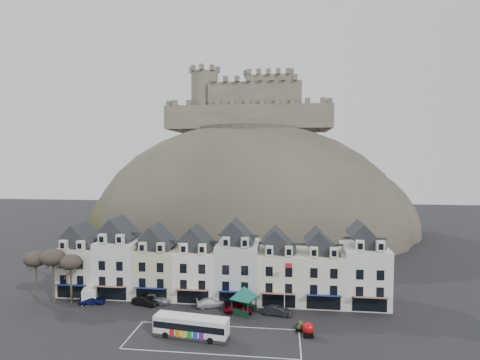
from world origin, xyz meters
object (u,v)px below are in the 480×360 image
object	(u,v)px
car_white	(211,303)
red_buoy	(308,329)
white_van	(91,293)
car_maroon	(239,308)
car_black	(145,301)
car_charcoal	(277,311)
car_navy	(92,300)
bus_shelter	(244,292)
car_silver	(155,298)
flagpole	(285,284)
bus	(191,326)

from	to	relation	value
car_white	red_buoy	bearing A→B (deg)	-139.56
white_van	car_maroon	world-z (taller)	white_van
red_buoy	car_black	world-z (taller)	red_buoy
red_buoy	car_maroon	xyz separation A→B (m)	(-9.91, 6.19, -0.22)
car_charcoal	car_navy	bearing A→B (deg)	97.82
car_navy	car_white	size ratio (longest dim) A/B	0.85
car_charcoal	white_van	bearing A→B (deg)	94.66
bus_shelter	car_silver	size ratio (longest dim) A/B	1.17
car_silver	car_charcoal	xyz separation A→B (m)	(19.60, -2.50, -0.04)
red_buoy	car_white	distance (m)	16.68
flagpole	car_silver	world-z (taller)	flagpole
car_black	white_van	bearing A→B (deg)	97.42
flagpole	car_white	world-z (taller)	flagpole
car_black	car_white	xyz separation A→B (m)	(10.40, 0.64, -0.04)
car_silver	red_buoy	bearing A→B (deg)	-106.20
car_silver	car_white	bearing A→B (deg)	-89.40
bus_shelter	car_white	size ratio (longest dim) A/B	1.33
flagpole	car_black	size ratio (longest dim) A/B	1.86
bus_shelter	car_black	size ratio (longest dim) A/B	1.42
red_buoy	white_van	world-z (taller)	white_van
bus	red_buoy	bearing A→B (deg)	14.81
bus	red_buoy	size ratio (longest dim) A/B	5.35
car_charcoal	bus	bearing A→B (deg)	135.90
car_black	car_maroon	size ratio (longest dim) A/B	0.99
bus	car_black	size ratio (longest dim) A/B	2.34
car_silver	car_black	bearing A→B (deg)	138.04
car_maroon	car_navy	bearing A→B (deg)	84.95
car_black	car_silver	xyz separation A→B (m)	(1.20, 1.17, 0.02)
bus	car_black	world-z (taller)	bus
car_silver	car_maroon	xyz separation A→B (m)	(13.83, -2.50, 0.01)
bus_shelter	white_van	bearing A→B (deg)	-163.24
red_buoy	white_van	distance (m)	35.72
car_white	car_charcoal	world-z (taller)	car_charcoal
bus_shelter	car_maroon	size ratio (longest dim) A/B	1.40
bus	car_white	xyz separation A→B (m)	(0.59, 10.12, -0.87)
car_charcoal	bus_shelter	bearing A→B (deg)	99.35
flagpole	car_navy	xyz separation A→B (m)	(-30.52, 0.27, -3.89)
flagpole	red_buoy	bearing A→B (deg)	-65.98
car_maroon	car_charcoal	world-z (taller)	car_maroon
flagpole	car_charcoal	world-z (taller)	flagpole
car_white	white_van	bearing A→B (deg)	68.22
white_van	car_white	world-z (taller)	white_van
bus_shelter	car_charcoal	distance (m)	5.57
car_white	car_silver	bearing A→B (deg)	66.43
flagpole	car_black	distance (m)	22.31
flagpole	car_navy	world-z (taller)	flagpole
car_black	car_silver	size ratio (longest dim) A/B	0.83
white_van	car_white	xyz separation A→B (m)	(20.10, -0.53, -0.47)
red_buoy	car_maroon	bearing A→B (deg)	148.04
car_black	car_maroon	bearing A→B (deg)	-80.81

